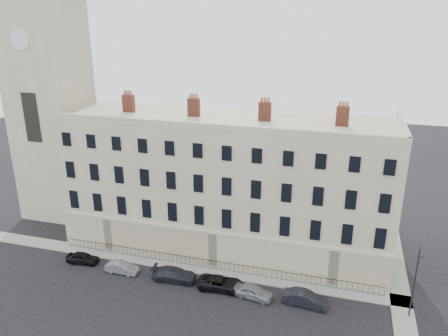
# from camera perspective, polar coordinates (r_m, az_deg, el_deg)

# --- Properties ---
(ground) EXTENTS (160.00, 160.00, 0.00)m
(ground) POSITION_cam_1_polar(r_m,az_deg,el_deg) (42.48, 4.19, -18.01)
(ground) COLOR black
(ground) RESTS_ON ground
(terrace) EXTENTS (36.22, 12.22, 17.00)m
(terrace) POSITION_cam_1_polar(r_m,az_deg,el_deg) (50.17, 0.59, -1.88)
(terrace) COLOR #BCAD8B
(terrace) RESTS_ON ground
(church_tower) EXTENTS (8.00, 8.13, 44.00)m
(church_tower) POSITION_cam_1_polar(r_m,az_deg,el_deg) (59.89, -22.03, 11.32)
(church_tower) COLOR #BCAD8B
(church_tower) RESTS_ON ground
(pavement_terrace) EXTENTS (48.00, 2.00, 0.12)m
(pavement_terrace) POSITION_cam_1_polar(r_m,az_deg,el_deg) (48.83, -6.36, -12.45)
(pavement_terrace) COLOR gray
(pavement_terrace) RESTS_ON ground
(pavement_east_return) EXTENTS (2.00, 24.00, 0.12)m
(pavement_east_return) POSITION_cam_1_polar(r_m,az_deg,el_deg) (48.95, 21.80, -13.82)
(pavement_east_return) COLOR gray
(pavement_east_return) RESTS_ON ground
(railings) EXTENTS (35.00, 0.04, 0.96)m
(railings) POSITION_cam_1_polar(r_m,az_deg,el_deg) (47.69, -1.63, -12.48)
(railings) COLOR black
(railings) RESTS_ON ground
(car_a) EXTENTS (3.69, 1.73, 1.22)m
(car_a) POSITION_cam_1_polar(r_m,az_deg,el_deg) (51.09, -17.97, -11.10)
(car_a) COLOR black
(car_a) RESTS_ON ground
(car_b) EXTENTS (3.55, 1.26, 1.17)m
(car_b) POSITION_cam_1_polar(r_m,az_deg,el_deg) (48.32, -13.18, -12.55)
(car_b) COLOR slate
(car_b) RESTS_ON ground
(car_c) EXTENTS (4.77, 2.20, 1.35)m
(car_c) POSITION_cam_1_polar(r_m,az_deg,el_deg) (46.16, -6.48, -13.64)
(car_c) COLOR #22252E
(car_c) RESTS_ON ground
(car_d) EXTENTS (4.74, 2.39, 1.29)m
(car_d) POSITION_cam_1_polar(r_m,az_deg,el_deg) (44.66, -0.42, -14.81)
(car_d) COLOR black
(car_d) RESTS_ON ground
(car_e) EXTENTS (4.00, 2.09, 1.30)m
(car_e) POSITION_cam_1_polar(r_m,az_deg,el_deg) (43.58, 3.87, -15.84)
(car_e) COLOR gray
(car_e) RESTS_ON ground
(car_f) EXTENTS (4.28, 1.79, 1.37)m
(car_f) POSITION_cam_1_polar(r_m,az_deg,el_deg) (43.26, 10.55, -16.42)
(car_f) COLOR black
(car_f) RESTS_ON ground
(streetlamp) EXTENTS (0.24, 1.55, 7.17)m
(streetlamp) POSITION_cam_1_polar(r_m,az_deg,el_deg) (42.63, 23.69, -13.20)
(streetlamp) COLOR #292A2E
(streetlamp) RESTS_ON ground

